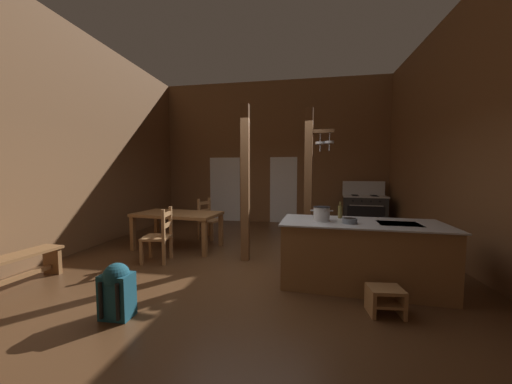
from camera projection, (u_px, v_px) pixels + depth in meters
ground_plane at (243, 274)px, 4.23m from camera, size 7.69×9.44×0.10m
wall_back at (273, 153)px, 8.39m from camera, size 7.69×0.14×4.39m
wall_left at (47, 136)px, 4.66m from camera, size 0.14×9.44×4.39m
wall_right at (505, 124)px, 3.49m from camera, size 0.14×9.44×4.39m
glazed_door_back_left at (225, 189)px, 8.66m from camera, size 1.00×0.01×2.05m
glazed_panel_back_right at (283, 190)px, 8.34m from camera, size 0.84×0.01×2.05m
kitchen_island at (360, 254)px, 3.69m from camera, size 2.22×1.10×0.88m
stove_range at (364, 212)px, 7.39m from camera, size 1.22×0.93×1.32m
support_post_with_pot_rack at (309, 179)px, 4.93m from camera, size 0.53×0.20×2.74m
support_post_center at (245, 184)px, 4.68m from camera, size 0.14×0.14×2.74m
step_stool at (385, 299)px, 2.93m from camera, size 0.38×0.31×0.30m
dining_table at (178, 217)px, 5.50m from camera, size 1.78×1.06×0.74m
ladderback_chair_near_window at (160, 236)px, 4.67m from camera, size 0.51×0.51×0.95m
ladderback_chair_by_post at (209, 219)px, 6.35m from camera, size 0.56×0.56×0.95m
bench_along_left_wall at (15, 266)px, 3.63m from camera, size 0.45×1.17×0.44m
backpack at (117, 289)px, 2.86m from camera, size 0.32×0.31×0.60m
stockpot_on_counter at (322, 214)px, 3.74m from camera, size 0.30×0.23×0.20m
mixing_bowl_on_counter at (350, 221)px, 3.56m from camera, size 0.19×0.19×0.07m
bottle_tall_on_counter at (340, 212)px, 3.96m from camera, size 0.07×0.07×0.25m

